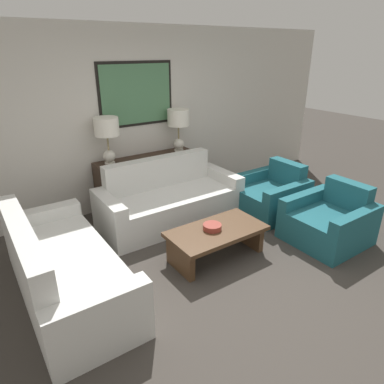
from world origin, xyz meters
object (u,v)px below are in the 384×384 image
object	(u,v)px
table_lamp_right	(178,122)
couch_by_side	(63,270)
console_table	(148,181)
table_lamp_left	(107,132)
coffee_table	(216,236)
armchair_near_back_wall	(270,196)
decorative_bowl	(212,227)
couch_by_back_wall	(169,201)
armchair_near_camera	(329,222)

from	to	relation	value
table_lamp_right	couch_by_side	xyz separation A→B (m)	(-2.30, -1.47, -0.96)
couch_by_side	console_table	bearing A→B (deg)	40.56
table_lamp_left	coffee_table	world-z (taller)	table_lamp_left
coffee_table	armchair_near_back_wall	xyz separation A→B (m)	(1.44, 0.51, -0.02)
table_lamp_left	decorative_bowl	world-z (taller)	table_lamp_left
couch_by_back_wall	table_lamp_right	bearing A→B (deg)	48.08
table_lamp_left	table_lamp_right	xyz separation A→B (m)	(1.17, 0.00, 0.00)
table_lamp_right	armchair_near_camera	xyz separation A→B (m)	(0.82, -2.29, -1.00)
console_table	armchair_near_back_wall	size ratio (longest dim) A/B	1.73
decorative_bowl	coffee_table	bearing A→B (deg)	-32.38
console_table	table_lamp_right	bearing A→B (deg)	0.00
coffee_table	decorative_bowl	size ratio (longest dim) A/B	5.30
table_lamp_right	decorative_bowl	distance (m)	2.06
couch_by_side	coffee_table	world-z (taller)	couch_by_side
console_table	armchair_near_back_wall	bearing A→B (deg)	-42.07
armchair_near_back_wall	couch_by_back_wall	bearing A→B (deg)	156.25
armchair_near_back_wall	console_table	bearing A→B (deg)	137.93
coffee_table	armchair_near_camera	size ratio (longest dim) A/B	1.25
couch_by_back_wall	couch_by_side	xyz separation A→B (m)	(-1.72, -0.82, 0.00)
couch_by_side	armchair_near_camera	bearing A→B (deg)	-14.71
table_lamp_right	armchair_near_back_wall	world-z (taller)	table_lamp_right
couch_by_back_wall	decorative_bowl	world-z (taller)	couch_by_back_wall
armchair_near_back_wall	armchair_near_camera	distance (m)	1.02
couch_by_back_wall	decorative_bowl	size ratio (longest dim) A/B	9.28
console_table	couch_by_back_wall	size ratio (longest dim) A/B	0.79
table_lamp_left	table_lamp_right	world-z (taller)	same
coffee_table	armchair_near_back_wall	world-z (taller)	armchair_near_back_wall
armchair_near_camera	decorative_bowl	bearing A→B (deg)	159.98
table_lamp_left	armchair_near_camera	world-z (taller)	table_lamp_left
armchair_near_camera	armchair_near_back_wall	bearing A→B (deg)	90.00
couch_by_back_wall	armchair_near_back_wall	size ratio (longest dim) A/B	2.19
console_table	coffee_table	size ratio (longest dim) A/B	1.38
table_lamp_left	coffee_table	xyz separation A→B (m)	(0.55, -1.78, -0.99)
console_table	table_lamp_right	distance (m)	1.04
couch_by_side	armchair_near_camera	distance (m)	3.23
couch_by_back_wall	console_table	bearing A→B (deg)	90.00
table_lamp_left	couch_by_side	bearing A→B (deg)	-127.65
table_lamp_left	table_lamp_right	bearing A→B (deg)	0.00
decorative_bowl	armchair_near_back_wall	world-z (taller)	armchair_near_back_wall
couch_by_side	decorative_bowl	bearing A→B (deg)	-9.70
console_table	armchair_near_camera	xyz separation A→B (m)	(1.41, -2.29, -0.14)
couch_by_back_wall	decorative_bowl	xyz separation A→B (m)	(-0.08, -1.10, 0.11)
armchair_near_back_wall	table_lamp_left	bearing A→B (deg)	147.47
table_lamp_left	couch_by_back_wall	size ratio (longest dim) A/B	0.33
table_lamp_right	coffee_table	distance (m)	2.13
couch_by_back_wall	couch_by_side	world-z (taller)	same
couch_by_side	armchair_near_back_wall	size ratio (longest dim) A/B	2.19
armchair_near_camera	coffee_table	bearing A→B (deg)	160.41
decorative_bowl	armchair_near_camera	world-z (taller)	armchair_near_camera
console_table	couch_by_back_wall	xyz separation A→B (m)	(0.00, -0.65, -0.10)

